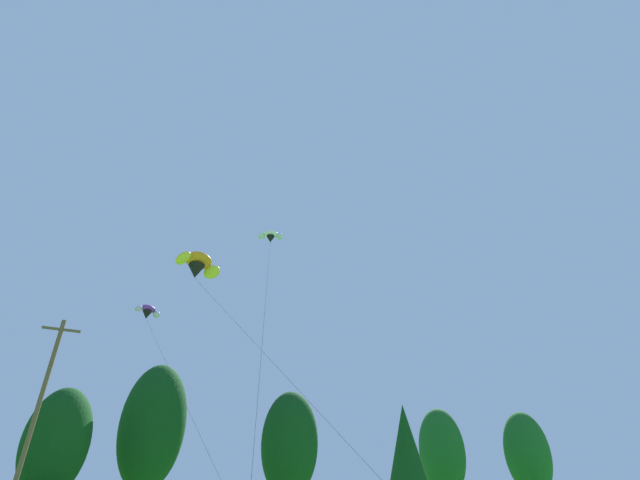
# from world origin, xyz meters

# --- Properties ---
(treeline_tree_c) EXTENTS (4.28, 4.28, 9.19)m
(treeline_tree_c) POSITION_xyz_m (-12.13, 41.14, 5.56)
(treeline_tree_c) COLOR #472D19
(treeline_tree_c) RESTS_ON ground_plane
(treeline_tree_d) EXTENTS (5.05, 5.05, 12.05)m
(treeline_tree_d) POSITION_xyz_m (-5.84, 43.57, 7.29)
(treeline_tree_d) COLOR #472D19
(treeline_tree_d) RESTS_ON ground_plane
(treeline_tree_e) EXTENTS (4.51, 4.51, 10.03)m
(treeline_tree_e) POSITION_xyz_m (4.35, 39.71, 6.07)
(treeline_tree_e) COLOR #472D19
(treeline_tree_e) RESTS_ON ground_plane
(treeline_tree_f) EXTENTS (3.76, 3.76, 9.81)m
(treeline_tree_f) POSITION_xyz_m (15.34, 39.62, 6.15)
(treeline_tree_f) COLOR #472D19
(treeline_tree_f) RESTS_ON ground_plane
(treeline_tree_g) EXTENTS (4.72, 4.72, 10.81)m
(treeline_tree_g) POSITION_xyz_m (23.55, 45.02, 6.54)
(treeline_tree_g) COLOR #472D19
(treeline_tree_g) RESTS_ON ground_plane
(treeline_tree_h) EXTENTS (4.70, 4.70, 10.73)m
(treeline_tree_h) POSITION_xyz_m (32.97, 42.49, 6.50)
(treeline_tree_h) COLOR #472D19
(treeline_tree_h) RESTS_ON ground_plane
(utility_pole) EXTENTS (2.20, 0.26, 12.13)m
(utility_pole) POSITION_xyz_m (-13.14, 35.06, 6.34)
(utility_pole) COLOR brown
(utility_pole) RESTS_ON ground_plane
(parafoil_kite_high_purple) EXTENTS (5.01, 16.69, 13.59)m
(parafoil_kite_high_purple) POSITION_xyz_m (-8.22, 37.10, 14.19)
(parafoil_kite_high_purple) COLOR purple
(parafoil_kite_mid_orange) EXTENTS (10.06, 10.93, 14.43)m
(parafoil_kite_mid_orange) POSITION_xyz_m (-6.12, 29.91, 15.19)
(parafoil_kite_mid_orange) COLOR orange
(parafoil_kite_far_white) EXTENTS (4.88, 12.56, 19.85)m
(parafoil_kite_far_white) POSITION_xyz_m (-0.40, 33.09, 20.44)
(parafoil_kite_far_white) COLOR white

